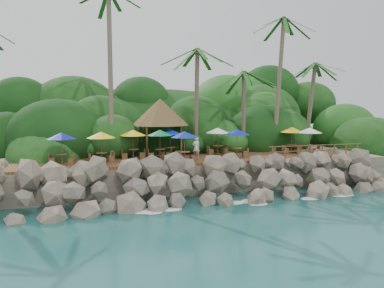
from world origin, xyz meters
name	(u,v)px	position (x,y,z in m)	size (l,w,h in m)	color
ground	(220,207)	(0.00, 0.00, 0.00)	(140.00, 140.00, 0.00)	#19514F
land_base	(162,157)	(0.00, 16.00, 1.05)	(32.00, 25.20, 2.10)	gray
jungle_hill	(148,158)	(0.00, 23.50, 0.00)	(44.80, 28.00, 15.40)	#143811
seawall	(210,183)	(0.00, 2.00, 1.15)	(29.00, 4.00, 2.30)	gray
terrace	(192,160)	(0.00, 6.00, 2.20)	(26.00, 5.00, 0.20)	brown
jungle_foliage	(165,169)	(0.00, 15.00, 0.00)	(44.00, 16.00, 12.00)	#143811
foam_line	(219,205)	(0.00, 0.30, 0.03)	(25.20, 0.80, 0.06)	white
palms	(196,36)	(1.13, 8.60, 11.95)	(32.94, 6.89, 14.45)	brown
palapa	(160,112)	(-1.73, 9.26, 5.79)	(4.80, 4.80, 4.60)	brown
dining_clusters	(191,134)	(-0.01, 6.21, 4.13)	(21.52, 5.23, 2.20)	brown
railing	(317,150)	(9.46, 3.65, 2.91)	(8.30, 0.10, 1.00)	brown
waiter	(196,147)	(0.34, 5.98, 3.13)	(0.60, 0.40, 1.65)	silver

